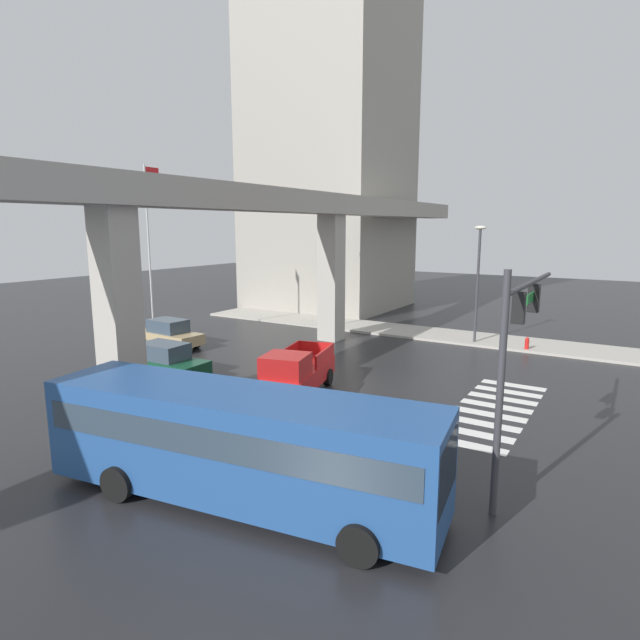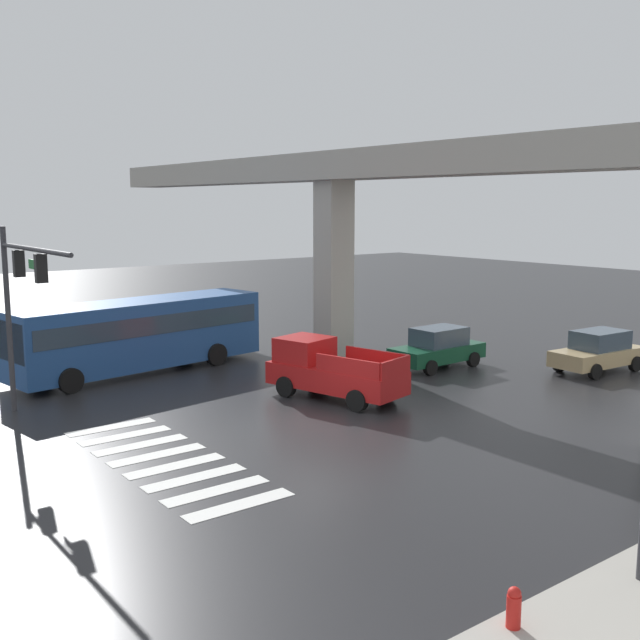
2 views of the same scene
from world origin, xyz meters
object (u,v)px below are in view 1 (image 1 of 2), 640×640
Objects in this scene: pickup_truck at (295,373)px; flagpole at (150,241)px; sedan_dark_green at (165,361)px; street_lamp_near_corner at (478,271)px; city_bus at (238,440)px; street_lamp_mid_block at (333,264)px; sedan_tan at (169,334)px; fire_hydrant at (527,344)px; traffic_signal_mast at (518,333)px.

flagpole reaches higher than pickup_truck.
pickup_truck reaches higher than sedan_dark_green.
street_lamp_near_corner reaches higher than sedan_dark_green.
pickup_truck is 0.75× the size of street_lamp_near_corner.
street_lamp_near_corner reaches higher than city_bus.
street_lamp_mid_block is at bearing 90.00° from street_lamp_near_corner.
sedan_tan is 21.12m from fire_hydrant.
flagpole is (6.07, 7.73, 5.45)m from sedan_dark_green.
sedan_dark_green is 15.68m from street_lamp_mid_block.
fire_hydrant is at bearing 8.63° from traffic_signal_mast.
street_lamp_mid_block is (10.63, -5.13, 3.70)m from sedan_tan.
sedan_tan is 0.61× the size of street_lamp_near_corner.
sedan_dark_green is 0.60× the size of street_lamp_near_corner.
pickup_truck is at bearing 164.88° from street_lamp_near_corner.
street_lamp_near_corner reaches higher than fire_hydrant.
city_bus is at bearing 127.97° from traffic_signal_mast.
pickup_truck is 6.37× the size of fire_hydrant.
sedan_tan reaches higher than fire_hydrant.
sedan_dark_green is at bearing 178.59° from street_lamp_mid_block.
traffic_signal_mast is 0.90× the size of street_lamp_mid_block.
street_lamp_mid_block is (15.23, -0.37, 3.70)m from sedan_dark_green.
fire_hydrant is (10.23, -18.47, -0.42)m from sedan_tan.
street_lamp_mid_block is at bearing -41.50° from flagpole.
city_bus is 22.30m from street_lamp_near_corner.
street_lamp_near_corner reaches higher than traffic_signal_mast.
fire_hydrant is (-0.40, -13.34, -4.13)m from street_lamp_mid_block.
street_lamp_mid_block is at bearing 24.40° from pickup_truck.
sedan_dark_green is (-1.14, 6.77, -0.14)m from pickup_truck.
sedan_dark_green is at bearing 99.54° from pickup_truck.
street_lamp_near_corner is (14.10, -3.81, 3.57)m from pickup_truck.
street_lamp_mid_block is 8.52× the size of fire_hydrant.
flagpole is at bearing 51.88° from sedan_dark_green.
fire_hydrant is (14.83, -13.71, -0.42)m from sedan_dark_green.
city_bus is (-8.02, -3.69, 0.73)m from pickup_truck.
street_lamp_near_corner is 5.20m from fire_hydrant.
traffic_signal_mast reaches higher than fire_hydrant.
sedan_dark_green is 0.60× the size of street_lamp_mid_block.
street_lamp_near_corner is at bearing -55.27° from sedan_tan.
traffic_signal_mast is at bearing -109.84° from pickup_truck.
pickup_truck is 15.03m from street_lamp_near_corner.
flagpole reaches higher than sedan_dark_green.
pickup_truck is 12.04m from sedan_tan.
flagpole reaches higher than sedan_tan.
city_bus is 12.55m from sedan_dark_green.
sedan_dark_green is 5.11× the size of fire_hydrant.
street_lamp_near_corner is at bearing 82.73° from fire_hydrant.
sedan_dark_green is 16.85m from traffic_signal_mast.
flagpole is (1.47, 2.98, 5.45)m from sedan_tan.
traffic_signal_mast is at bearing -98.05° from sedan_dark_green.
pickup_truck is at bearing -80.46° from sedan_dark_green.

